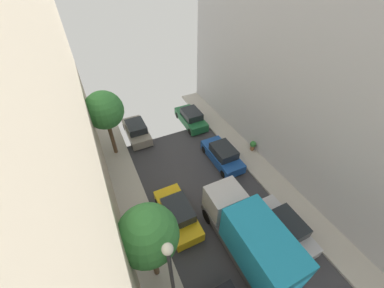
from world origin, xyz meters
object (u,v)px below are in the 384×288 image
object	(u,v)px
parked_car_right_2	(284,227)
potted_plant_2	(253,145)
parked_car_right_3	(222,155)
delivery_truck	(250,237)
parked_car_left_4	(137,131)
parked_car_right_4	(191,118)
parked_car_left_3	(178,214)
street_tree_0	(148,235)
street_tree_2	(104,111)
lamp_post	(170,269)

from	to	relation	value
parked_car_right_2	potted_plant_2	world-z (taller)	parked_car_right_2
parked_car_right_2	parked_car_right_3	world-z (taller)	same
delivery_truck	potted_plant_2	distance (m)	9.15
parked_car_right_2	parked_car_left_4	bearing A→B (deg)	112.10
parked_car_right_4	parked_car_left_3	bearing A→B (deg)	-120.11
delivery_truck	street_tree_0	distance (m)	5.63
parked_car_left_4	potted_plant_2	bearing A→B (deg)	-36.53
delivery_truck	parked_car_right_4	bearing A→B (deg)	78.24
parked_car_right_4	street_tree_2	distance (m)	8.55
parked_car_left_3	lamp_post	world-z (taller)	lamp_post
street_tree_2	parked_car_left_3	bearing A→B (deg)	-74.48
parked_car_right_4	delivery_truck	size ratio (longest dim) A/B	0.64
parked_car_right_3	delivery_truck	distance (m)	7.63
parked_car_right_2	parked_car_right_3	distance (m)	7.07
parked_car_left_4	parked_car_right_2	distance (m)	14.35
parked_car_right_3	lamp_post	xyz separation A→B (m)	(-7.30, -7.46, 3.08)
parked_car_right_4	parked_car_right_3	bearing A→B (deg)	-90.00
street_tree_2	parked_car_right_3	bearing A→B (deg)	-31.92
parked_car_left_4	parked_car_right_2	world-z (taller)	same
parked_car_right_4	street_tree_0	bearing A→B (deg)	-123.11
street_tree_0	potted_plant_2	distance (m)	12.72
parked_car_right_3	street_tree_2	world-z (taller)	street_tree_2
lamp_post	potted_plant_2	bearing A→B (deg)	35.75
parked_car_left_4	parked_car_right_2	size ratio (longest dim) A/B	1.00
lamp_post	parked_car_right_3	bearing A→B (deg)	45.62
delivery_truck	parked_car_right_3	bearing A→B (deg)	69.07
parked_car_right_2	parked_car_right_3	xyz separation A→B (m)	(0.00, 7.07, 0.00)
parked_car_right_2	parked_car_right_4	world-z (taller)	same
parked_car_left_4	parked_car_right_4	bearing A→B (deg)	-3.41
parked_car_left_3	parked_car_right_3	distance (m)	6.38
street_tree_0	parked_car_left_3	bearing A→B (deg)	47.29
parked_car_left_3	lamp_post	xyz separation A→B (m)	(-1.90, -4.05, 3.08)
parked_car_left_3	parked_car_right_2	bearing A→B (deg)	-34.14
delivery_truck	street_tree_2	xyz separation A→B (m)	(-4.97, 11.84, 2.53)
delivery_truck	street_tree_0	bearing A→B (deg)	166.88
parked_car_left_3	parked_car_left_4	xyz separation A→B (m)	(0.00, 9.64, 0.00)
street_tree_2	potted_plant_2	distance (m)	12.30
parked_car_right_3	potted_plant_2	world-z (taller)	parked_car_right_3
parked_car_right_2	lamp_post	size ratio (longest dim) A/B	0.76
parked_car_left_4	parked_car_right_3	bearing A→B (deg)	-49.08
delivery_truck	parked_car_right_2	bearing A→B (deg)	-0.15
parked_car_right_4	street_tree_2	world-z (taller)	street_tree_2
parked_car_right_2	street_tree_0	world-z (taller)	street_tree_0
parked_car_right_3	delivery_truck	xyz separation A→B (m)	(-2.70, -7.06, 1.07)
parked_car_right_3	street_tree_0	xyz separation A→B (m)	(-7.70, -5.89, 3.39)
parked_car_left_4	lamp_post	world-z (taller)	lamp_post
street_tree_2	potted_plant_2	world-z (taller)	street_tree_2
parked_car_right_4	potted_plant_2	bearing A→B (deg)	-62.88
parked_car_right_2	delivery_truck	distance (m)	2.90
street_tree_0	lamp_post	xyz separation A→B (m)	(0.40, -1.57, -0.32)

